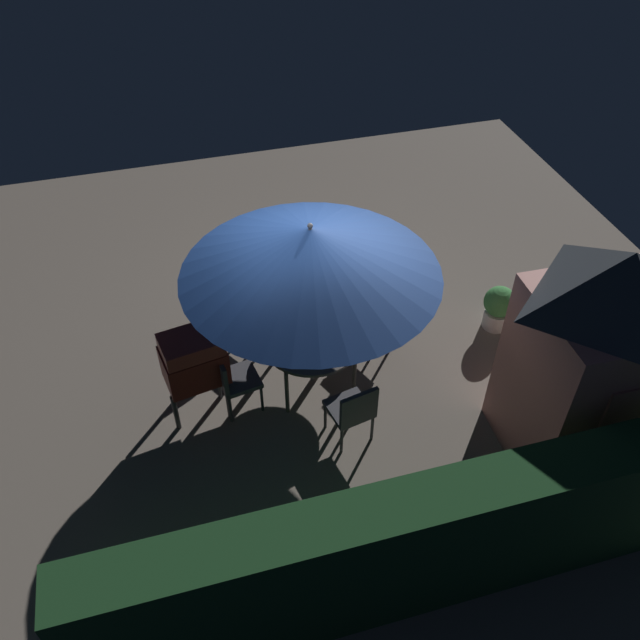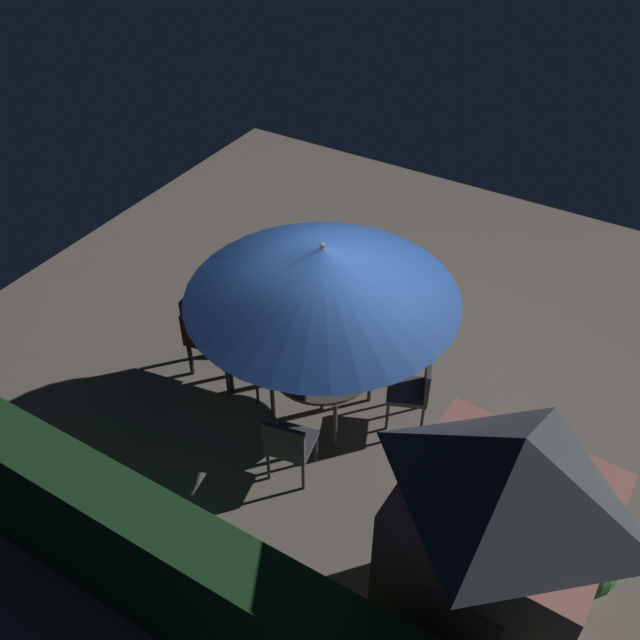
% 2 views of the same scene
% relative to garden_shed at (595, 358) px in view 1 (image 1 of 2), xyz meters
% --- Properties ---
extents(ground_plane, '(11.00, 11.00, 0.00)m').
position_rel_garden_shed_xyz_m(ground_plane, '(2.31, -2.32, -1.39)').
color(ground_plane, '#6B6056').
extents(hedge_backdrop, '(6.14, 0.50, 1.61)m').
position_rel_garden_shed_xyz_m(hedge_backdrop, '(2.31, 1.18, -0.59)').
color(hedge_backdrop, '#193D1E').
rests_on(hedge_backdrop, ground).
extents(garden_shed, '(1.55, 1.45, 2.73)m').
position_rel_garden_shed_xyz_m(garden_shed, '(0.00, 0.00, 0.00)').
color(garden_shed, '#B26B60').
rests_on(garden_shed, ground).
extents(patio_table, '(1.20, 1.20, 0.72)m').
position_rel_garden_shed_xyz_m(patio_table, '(2.56, -1.73, -0.73)').
color(patio_table, '#47423D').
rests_on(patio_table, ground).
extents(patio_umbrella, '(2.91, 2.91, 2.39)m').
position_rel_garden_shed_xyz_m(patio_umbrella, '(2.56, -1.73, 0.64)').
color(patio_umbrella, '#4C4C51').
rests_on(patio_umbrella, ground).
extents(bbq_grill, '(0.78, 0.61, 1.20)m').
position_rel_garden_shed_xyz_m(bbq_grill, '(3.97, -1.63, -0.54)').
color(bbq_grill, maroon).
rests_on(bbq_grill, ground).
extents(chair_near_shed, '(0.53, 0.53, 0.90)m').
position_rel_garden_shed_xyz_m(chair_near_shed, '(3.58, -1.56, -0.87)').
color(chair_near_shed, '#38383D').
rests_on(chair_near_shed, ground).
extents(chair_far_side, '(0.54, 0.55, 0.90)m').
position_rel_garden_shed_xyz_m(chair_far_side, '(2.35, -0.71, -0.87)').
color(chair_far_side, '#38383D').
rests_on(chair_far_side, ground).
extents(chair_toward_hedge, '(0.61, 0.60, 0.90)m').
position_rel_garden_shed_xyz_m(chair_toward_hedge, '(1.56, -2.14, -0.87)').
color(chair_toward_hedge, '#38383D').
rests_on(chair_toward_hedge, ground).
extents(chair_toward_house, '(0.63, 0.63, 0.90)m').
position_rel_garden_shed_xyz_m(chair_toward_house, '(3.18, -2.78, -0.87)').
color(chair_toward_house, '#38383D').
rests_on(chair_toward_house, ground).
extents(potted_plant_by_shed, '(0.70, 0.70, 0.94)m').
position_rel_garden_shed_xyz_m(potted_plant_by_shed, '(-0.62, -0.89, -0.86)').
color(potted_plant_by_shed, '#936651').
rests_on(potted_plant_by_shed, ground).
extents(potted_plant_by_grill, '(0.43, 0.43, 0.65)m').
position_rel_garden_shed_xyz_m(potted_plant_by_grill, '(-0.15, -2.03, -1.04)').
color(potted_plant_by_grill, silver).
rests_on(potted_plant_by_grill, ground).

